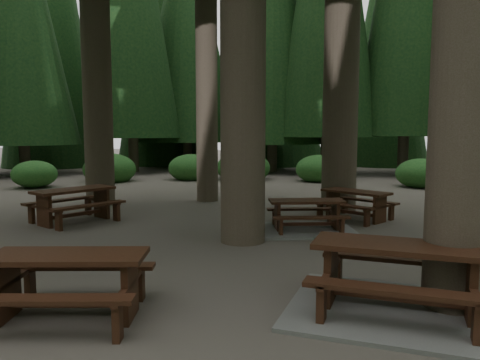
% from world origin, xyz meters
% --- Properties ---
extents(ground, '(80.00, 80.00, 0.00)m').
position_xyz_m(ground, '(0.00, 0.00, 0.00)').
color(ground, '#524A42').
rests_on(ground, ground).
extents(picnic_table_a, '(2.60, 2.22, 0.82)m').
position_xyz_m(picnic_table_a, '(3.37, -2.78, 0.28)').
color(picnic_table_a, gray).
rests_on(picnic_table_a, ground).
extents(picnic_table_b, '(2.08, 2.25, 0.78)m').
position_xyz_m(picnic_table_b, '(-3.40, 1.05, 0.52)').
color(picnic_table_b, '#351E10').
rests_on(picnic_table_b, ground).
extents(picnic_table_c, '(2.36, 2.13, 0.66)m').
position_xyz_m(picnic_table_c, '(1.87, 1.40, 0.21)').
color(picnic_table_c, gray).
rests_on(picnic_table_c, ground).
extents(picnic_table_d, '(2.03, 1.93, 0.69)m').
position_xyz_m(picnic_table_d, '(2.85, 3.00, 0.46)').
color(picnic_table_d, '#351E10').
rests_on(picnic_table_d, ground).
extents(picnic_table_e, '(2.01, 1.78, 0.74)m').
position_xyz_m(picnic_table_e, '(-0.19, -3.84, 0.49)').
color(picnic_table_e, '#351E10').
rests_on(picnic_table_e, ground).
extents(shrub_ring, '(23.86, 24.64, 1.49)m').
position_xyz_m(shrub_ring, '(0.70, 0.75, 0.40)').
color(shrub_ring, '#205E21').
rests_on(shrub_ring, ground).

